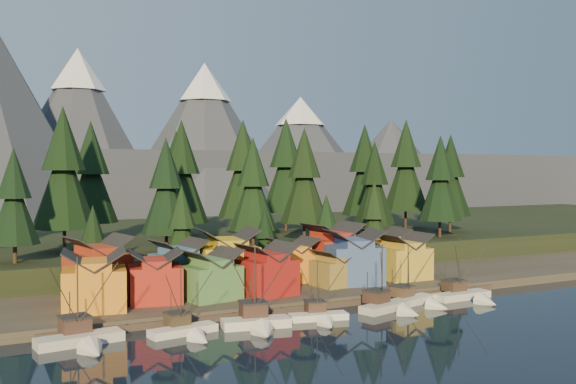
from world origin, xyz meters
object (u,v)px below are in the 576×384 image
boat_1 (187,322)px  house_front_0 (94,278)px  boat_2 (258,311)px  boat_0 (82,328)px  boat_3 (320,309)px  house_back_0 (98,265)px  house_front_1 (155,275)px  boat_5 (417,293)px  house_back_1 (178,264)px  boat_4 (390,297)px  boat_6 (467,288)px

boat_1 → house_front_0: house_front_0 is taller
boat_2 → house_front_0: 25.61m
boat_0 → boat_3: (33.77, -2.12, -0.53)m
boat_1 → house_back_0: (-7.00, 25.26, 4.92)m
boat_2 → house_front_1: bearing=130.3°
boat_5 → boat_1: bearing=166.8°
house_front_1 → boat_2: bearing=-50.5°
boat_1 → house_front_0: (-9.37, 15.21, 4.40)m
boat_1 → house_back_1: size_ratio=1.17×
boat_3 → boat_4: 12.95m
boat_6 → house_back_1: 50.09m
house_front_0 → house_front_1: house_front_0 is taller
boat_0 → boat_2: 23.66m
boat_5 → boat_6: 10.51m
boat_3 → boat_1: bearing=-170.4°
boat_4 → boat_2: bearing=165.2°
boat_4 → house_back_0: (-40.24, 25.90, 4.46)m
house_front_0 → house_back_1: 17.66m
boat_5 → house_front_0: bearing=149.2°
boat_0 → boat_4: boat_0 is taller
boat_2 → boat_3: bearing=11.2°
boat_3 → house_back_0: 38.22m
boat_2 → house_front_0: boat_2 is taller
house_front_0 → boat_1: bearing=-47.5°
boat_2 → house_back_1: 25.09m
boat_0 → boat_3: size_ratio=1.27×
boat_6 → boat_1: bearing=179.1°
boat_6 → boat_5: bearing=174.7°
boat_2 → boat_4: 23.14m
boat_1 → boat_4: bearing=-10.2°
boat_1 → boat_4: (33.24, -0.64, 0.46)m
boat_2 → boat_3: size_ratio=1.29×
boat_0 → house_front_0: (4.10, 14.11, 3.94)m
boat_0 → boat_3: boat_0 is taller
boat_0 → boat_1: 13.52m
boat_6 → house_front_0: (-60.07, 14.37, 4.18)m
boat_5 → house_back_0: size_ratio=1.05×
boat_1 → house_back_0: bearing=96.4°
boat_6 → house_back_1: (-44.48, 22.66, 4.12)m
boat_3 → boat_5: bearing=19.7°
boat_2 → boat_6: bearing=13.8°
boat_2 → house_back_1: size_ratio=1.40×
boat_3 → house_front_1: bearing=151.1°
house_back_0 → house_front_0: bearing=-113.5°
house_back_1 → boat_2: bearing=-89.4°
boat_5 → house_back_1: bearing=131.7°
boat_2 → boat_5: boat_2 is taller
boat_6 → house_back_0: 62.83m
boat_0 → boat_5: size_ratio=1.12×
boat_1 → house_front_1: (0.27, 16.67, 4.01)m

